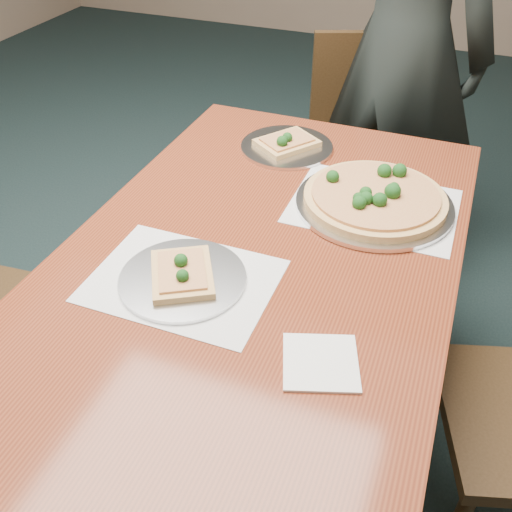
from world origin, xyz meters
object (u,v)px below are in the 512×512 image
(dining_table, at_px, (256,286))
(diner, at_px, (404,44))
(slice_plate_near, at_px, (182,276))
(pizza_pan, at_px, (375,199))
(chair_far, at_px, (363,141))
(slice_plate_far, at_px, (287,145))

(dining_table, xyz_separation_m, diner, (0.12, 1.16, 0.24))
(diner, bearing_deg, slice_plate_near, 99.18)
(pizza_pan, bearing_deg, chair_far, 102.71)
(slice_plate_near, height_order, slice_plate_far, same)
(dining_table, bearing_deg, slice_plate_near, -130.11)
(chair_far, bearing_deg, slice_plate_far, -123.64)
(slice_plate_near, bearing_deg, diner, 79.46)
(chair_far, height_order, pizza_pan, chair_far)
(dining_table, distance_m, pizza_pan, 0.39)
(pizza_pan, distance_m, slice_plate_far, 0.39)
(slice_plate_near, bearing_deg, pizza_pan, 53.67)
(dining_table, relative_size, diner, 0.83)
(diner, relative_size, pizza_pan, 4.43)
(pizza_pan, bearing_deg, slice_plate_near, -126.33)
(pizza_pan, distance_m, slice_plate_near, 0.56)
(chair_far, xyz_separation_m, slice_plate_near, (-0.14, -1.27, 0.25))
(diner, relative_size, slice_plate_near, 6.44)
(diner, distance_m, pizza_pan, 0.86)
(diner, distance_m, slice_plate_near, 1.33)
(diner, bearing_deg, pizza_pan, 115.64)
(diner, xyz_separation_m, pizza_pan, (0.09, -0.85, -0.13))
(chair_far, distance_m, pizza_pan, 0.88)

